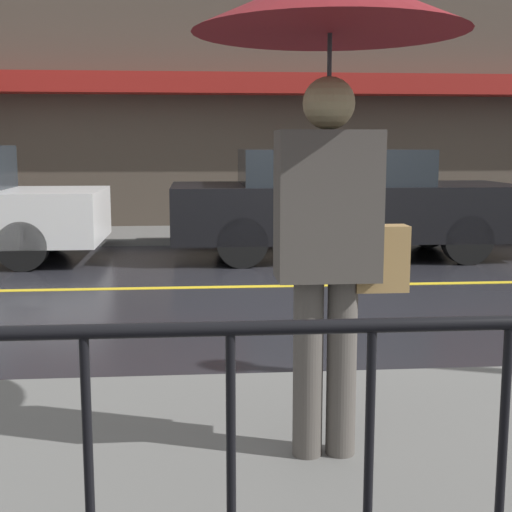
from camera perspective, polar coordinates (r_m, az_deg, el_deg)
The scene contains 7 objects.
ground_plane at distance 7.94m, azimuth 3.25°, elevation -2.41°, with size 80.00×80.00×0.00m, color black.
sidewalk_near at distance 3.42m, azimuth 15.29°, elevation -17.36°, with size 28.00×2.96×0.11m.
sidewalk_far at distance 12.10m, azimuth 0.43°, elevation 1.78°, with size 28.00×1.78×0.11m.
lane_marking at distance 7.94m, azimuth 3.25°, elevation -2.38°, with size 25.20×0.12×0.01m.
building_storefront at distance 13.16m, azimuth 0.02°, elevation 16.97°, with size 28.00×0.85×6.90m.
pedestrian at distance 3.20m, azimuth 5.97°, elevation 14.95°, with size 1.19×1.19×2.18m.
car_black at distance 10.02m, azimuth 6.80°, elevation 4.33°, with size 4.77×1.82×1.49m.
Camera 1 is at (-1.11, -7.71, 1.55)m, focal length 50.00 mm.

